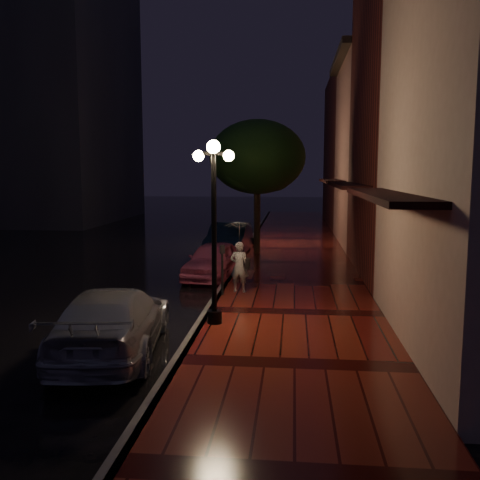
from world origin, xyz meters
The scene contains 14 objects.
ground centered at (0.00, 0.00, 0.00)m, with size 120.00×120.00×0.00m, color black.
sidewalk centered at (2.25, 0.00, 0.07)m, with size 4.50×60.00×0.15m, color #4B100D.
curb centered at (0.00, 0.00, 0.07)m, with size 0.25×60.00×0.15m, color #595451.
storefront_mid centered at (7.00, 2.00, 5.50)m, with size 5.00×8.00×11.00m, color #511914.
storefront_far centered at (7.00, 10.00, 4.50)m, with size 5.00×8.00×9.00m, color #8C5951.
storefront_extra centered at (7.00, 20.00, 5.00)m, with size 5.00×12.00×10.00m, color #511914.
streetlamp_near centered at (0.35, -5.00, 2.60)m, with size 0.96×0.36×4.31m.
streetlamp_far centered at (0.35, 9.00, 2.60)m, with size 0.96×0.36×4.31m.
street_tree centered at (0.61, 5.99, 4.24)m, with size 4.16×4.16×5.80m.
pink_car centered at (-0.60, 1.06, 0.64)m, with size 1.51×3.75×1.28m, color #C75276.
navy_car centered at (-0.60, 5.74, 0.75)m, with size 1.58×4.54×1.49m, color black.
silver_car centered at (-1.49, -6.90, 0.69)m, with size 1.94×4.76×1.38m, color #9D9DA4.
woman_with_umbrella centered at (0.60, -1.64, 1.56)m, with size 0.88×0.90×2.13m.
parking_meter centered at (0.15, -2.10, 1.04)m, with size 0.16×0.15×1.48m.
Camera 1 is at (2.20, -17.27, 3.76)m, focal length 40.00 mm.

